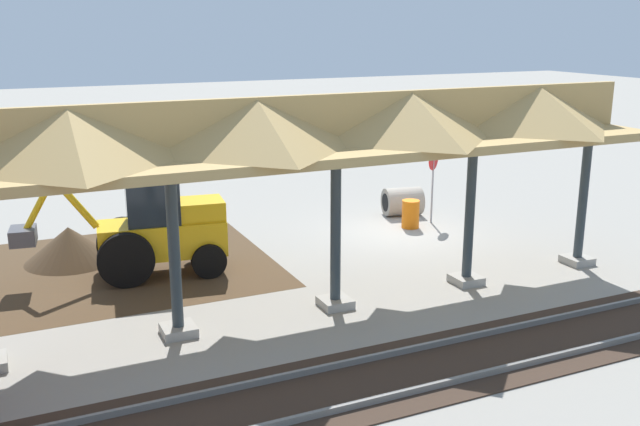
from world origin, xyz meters
TOP-DOWN VIEW (x-y plane):
  - ground_plane at (0.00, 0.00)m, footprint 120.00×120.00m
  - dirt_work_zone at (8.61, -0.27)m, footprint 8.13×7.00m
  - platform_canopy at (4.46, 4.67)m, footprint 15.89×3.20m
  - rail_tracks at (0.00, 8.20)m, footprint 60.00×2.58m
  - stop_sign at (-1.56, -0.49)m, footprint 0.64×0.46m
  - backhoe at (7.70, 0.74)m, footprint 5.32×2.06m
  - dirt_mound at (9.67, -1.30)m, footprint 4.93×4.93m
  - concrete_pipe at (-1.20, -1.73)m, footprint 1.41×1.17m
  - traffic_barrel at (-0.62, -0.28)m, footprint 0.56×0.56m

SIDE VIEW (x-z plane):
  - ground_plane at x=0.00m, z-range 0.00..0.00m
  - dirt_mound at x=9.67m, z-range -0.98..0.98m
  - dirt_work_zone at x=8.61m, z-range 0.00..0.01m
  - rail_tracks at x=0.00m, z-range -0.05..0.10m
  - traffic_barrel at x=-0.62m, z-range 0.00..0.90m
  - concrete_pipe at x=-1.20m, z-range 0.00..0.95m
  - backhoe at x=7.70m, z-range -0.15..2.67m
  - stop_sign at x=-1.56m, z-range 0.56..3.09m
  - platform_canopy at x=4.46m, z-range 1.72..6.62m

